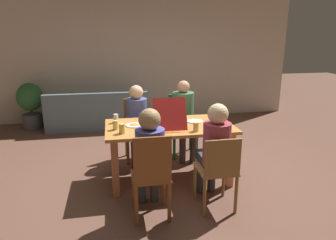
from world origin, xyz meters
name	(u,v)px	position (x,y,z in m)	size (l,w,h in m)	color
ground_plane	(169,179)	(0.00, 0.00, 0.00)	(20.00, 20.00, 0.00)	brown
back_wall	(142,54)	(0.00, 3.29, 1.47)	(6.96, 0.12, 2.94)	beige
dining_table	(169,134)	(0.00, 0.00, 0.65)	(1.66, 0.89, 0.77)	#C17B3A
chair_0	(137,128)	(-0.36, 0.86, 0.49)	(0.40, 0.40, 0.94)	#965A30
person_0	(137,118)	(-0.36, 0.71, 0.70)	(0.31, 0.54, 1.18)	#3C2E46
chair_1	(152,174)	(-0.36, -0.90, 0.53)	(0.40, 0.40, 0.97)	brown
person_1	(149,152)	(-0.36, -0.76, 0.72)	(0.31, 0.49, 1.21)	#3B4045
chair_2	(182,123)	(0.38, 0.92, 0.52)	(0.43, 0.45, 0.98)	#26733D
person_2	(184,113)	(0.38, 0.76, 0.72)	(0.34, 0.56, 1.23)	#3E3436
chair_3	(218,169)	(0.38, -0.86, 0.51)	(0.41, 0.44, 0.89)	olive
person_3	(214,146)	(0.38, -0.71, 0.72)	(0.31, 0.54, 1.22)	#343438
pizza_box_0	(167,121)	(-0.04, -0.01, 0.83)	(0.41, 0.58, 0.40)	red
plate_0	(220,127)	(0.61, -0.24, 0.78)	(0.25, 0.25, 0.03)	white
plate_1	(195,121)	(0.37, 0.09, 0.78)	(0.22, 0.22, 0.01)	white
plate_2	(134,125)	(-0.45, 0.06, 0.78)	(0.23, 0.23, 0.03)	white
drinking_glass_0	(122,129)	(-0.62, -0.24, 0.83)	(0.08, 0.08, 0.12)	#E1C462
drinking_glass_1	(116,118)	(-0.69, 0.24, 0.83)	(0.07, 0.07, 0.12)	silver
drinking_glass_2	(116,125)	(-0.70, -0.06, 0.83)	(0.07, 0.07, 0.12)	#DACD64
drinking_glass_3	(196,127)	(0.27, -0.31, 0.83)	(0.07, 0.07, 0.11)	#E3CA66
couch	(98,114)	(-1.03, 2.67, 0.28)	(2.05, 0.82, 0.79)	slate
potted_plant	(31,103)	(-2.38, 2.83, 0.55)	(0.52, 0.52, 0.95)	#4F4F55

